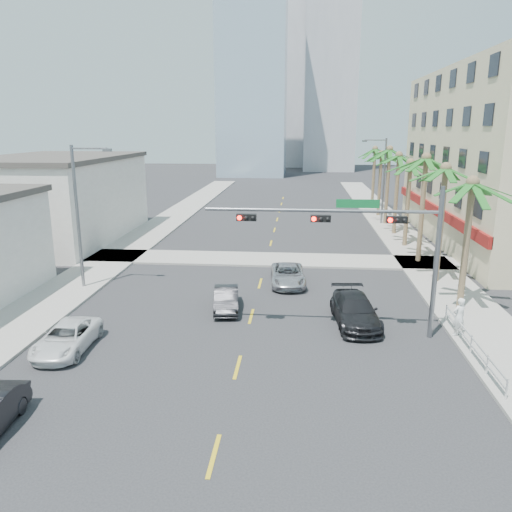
{
  "coord_description": "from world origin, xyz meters",
  "views": [
    {
      "loc": [
        2.52,
        -15.4,
        9.94
      ],
      "look_at": [
        0.29,
        9.65,
        3.5
      ],
      "focal_mm": 35.0,
      "sensor_mm": 36.0,
      "label": 1
    }
  ],
  "objects_px": {
    "car_parked_far": "(67,338)",
    "car_lane_center": "(288,275)",
    "traffic_signal_mast": "(369,235)",
    "car_lane_left": "(226,299)",
    "car_lane_right": "(355,310)",
    "pedestrian": "(459,317)"
  },
  "relations": [
    {
      "from": "car_parked_far",
      "to": "car_lane_center",
      "type": "distance_m",
      "value": 14.74
    },
    {
      "from": "traffic_signal_mast",
      "to": "car_lane_left",
      "type": "relative_size",
      "value": 2.89
    },
    {
      "from": "car_lane_left",
      "to": "car_lane_center",
      "type": "relative_size",
      "value": 0.82
    },
    {
      "from": "traffic_signal_mast",
      "to": "car_lane_left",
      "type": "height_order",
      "value": "traffic_signal_mast"
    },
    {
      "from": "car_lane_center",
      "to": "car_lane_right",
      "type": "height_order",
      "value": "car_lane_right"
    },
    {
      "from": "car_lane_center",
      "to": "car_lane_right",
      "type": "xyz_separation_m",
      "value": [
        3.68,
        -6.53,
        0.1
      ]
    },
    {
      "from": "pedestrian",
      "to": "car_lane_right",
      "type": "bearing_deg",
      "value": -40.7
    },
    {
      "from": "car_lane_left",
      "to": "car_parked_far",
      "type": "bearing_deg",
      "value": -145.4
    },
    {
      "from": "traffic_signal_mast",
      "to": "pedestrian",
      "type": "distance_m",
      "value": 6.0
    },
    {
      "from": "traffic_signal_mast",
      "to": "car_lane_center",
      "type": "xyz_separation_m",
      "value": [
        -3.96,
        8.0,
        -4.41
      ]
    },
    {
      "from": "car_parked_far",
      "to": "car_lane_center",
      "type": "bearing_deg",
      "value": 46.49
    },
    {
      "from": "car_lane_right",
      "to": "car_lane_center",
      "type": "bearing_deg",
      "value": 114.01
    },
    {
      "from": "traffic_signal_mast",
      "to": "pedestrian",
      "type": "relative_size",
      "value": 5.77
    },
    {
      "from": "car_lane_left",
      "to": "car_lane_center",
      "type": "height_order",
      "value": "car_lane_center"
    },
    {
      "from": "traffic_signal_mast",
      "to": "car_lane_center",
      "type": "distance_m",
      "value": 9.96
    },
    {
      "from": "car_parked_far",
      "to": "pedestrian",
      "type": "distance_m",
      "value": 18.58
    },
    {
      "from": "car_parked_far",
      "to": "pedestrian",
      "type": "xyz_separation_m",
      "value": [
        18.32,
        3.01,
        0.5
      ]
    },
    {
      "from": "car_lane_left",
      "to": "car_lane_center",
      "type": "xyz_separation_m",
      "value": [
        3.32,
        5.04,
        0.02
      ]
    },
    {
      "from": "traffic_signal_mast",
      "to": "pedestrian",
      "type": "height_order",
      "value": "traffic_signal_mast"
    },
    {
      "from": "car_lane_left",
      "to": "pedestrian",
      "type": "bearing_deg",
      "value": -21.54
    },
    {
      "from": "car_lane_center",
      "to": "pedestrian",
      "type": "bearing_deg",
      "value": -47.42
    },
    {
      "from": "traffic_signal_mast",
      "to": "car_lane_right",
      "type": "xyz_separation_m",
      "value": [
        -0.28,
        1.47,
        -4.31
      ]
    }
  ]
}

